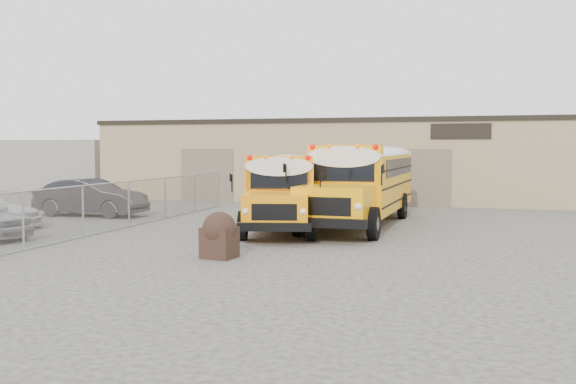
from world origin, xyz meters
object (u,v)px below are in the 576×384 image
(school_bus_right, at_px, (389,172))
(school_bus_left, at_px, (292,177))
(tarp_bundle, at_px, (219,234))
(car_dark, at_px, (91,197))

(school_bus_right, bearing_deg, school_bus_left, -148.94)
(school_bus_left, relative_size, tarp_bundle, 7.64)
(car_dark, bearing_deg, school_bus_right, -59.63)
(school_bus_right, bearing_deg, car_dark, -149.77)
(school_bus_right, xyz_separation_m, tarp_bundle, (-2.58, -15.82, -1.19))
(school_bus_left, xyz_separation_m, car_dark, (-8.06, -4.61, -0.80))
(school_bus_right, height_order, tarp_bundle, school_bus_right)
(school_bus_left, height_order, car_dark, school_bus_left)
(school_bus_left, bearing_deg, school_bus_right, 31.06)
(school_bus_right, relative_size, tarp_bundle, 8.47)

